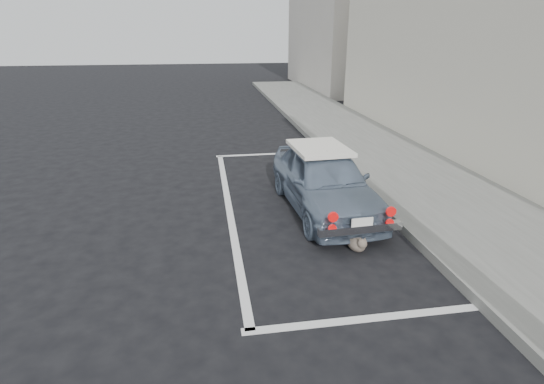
{
  "coord_description": "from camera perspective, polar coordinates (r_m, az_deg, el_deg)",
  "views": [
    {
      "loc": [
        -1.27,
        -4.28,
        3.09
      ],
      "look_at": [
        -0.29,
        1.76,
        0.75
      ],
      "focal_mm": 28.0,
      "sensor_mm": 36.0,
      "label": 1
    }
  ],
  "objects": [
    {
      "name": "ground",
      "position": [
        5.43,
        6.21,
        -13.89
      ],
      "size": [
        80.0,
        80.0,
        0.0
      ],
      "primitive_type": "plane",
      "color": "black",
      "rests_on": "ground"
    },
    {
      "name": "retro_coupe",
      "position": [
        7.66,
        7.06,
        1.64
      ],
      "size": [
        1.54,
        3.43,
        1.14
      ],
      "rotation": [
        0.0,
        0.0,
        0.06
      ],
      "color": "slate",
      "rests_on": "ground"
    },
    {
      "name": "sidewalk",
      "position": [
        8.28,
        24.33,
        -2.38
      ],
      "size": [
        2.8,
        40.0,
        0.15
      ],
      "primitive_type": "cube",
      "color": "slate",
      "rests_on": "ground"
    },
    {
      "name": "building_far",
      "position": [
        25.46,
        8.87,
        22.74
      ],
      "size": [
        3.5,
        10.0,
        8.0
      ],
      "primitive_type": "cube",
      "color": "#B7B0A6",
      "rests_on": "ground"
    },
    {
      "name": "pline_front",
      "position": [
        11.35,
        0.09,
        5.15
      ],
      "size": [
        3.0,
        0.12,
        0.01
      ],
      "primitive_type": "cube",
      "color": "silver",
      "rests_on": "ground"
    },
    {
      "name": "pline_rear",
      "position": [
        5.19,
        13.27,
        -16.18
      ],
      "size": [
        3.0,
        0.12,
        0.01
      ],
      "primitive_type": "cube",
      "color": "silver",
      "rests_on": "ground"
    },
    {
      "name": "pline_side",
      "position": [
        7.91,
        -5.81,
        -2.13
      ],
      "size": [
        0.12,
        7.0,
        0.01
      ],
      "primitive_type": "cube",
      "color": "silver",
      "rests_on": "ground"
    },
    {
      "name": "cat",
      "position": [
        6.47,
        11.35,
        -6.73
      ],
      "size": [
        0.3,
        0.54,
        0.29
      ],
      "rotation": [
        0.0,
        0.0,
        0.17
      ],
      "color": "#77665B",
      "rests_on": "ground"
    }
  ]
}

